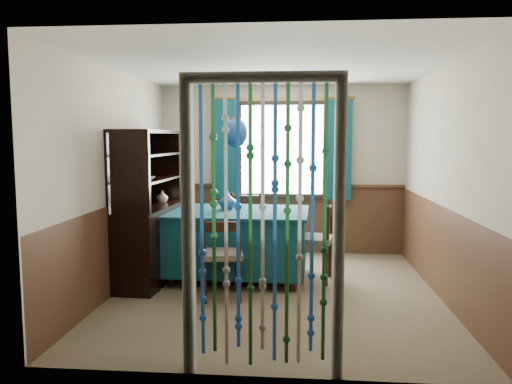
# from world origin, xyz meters

# --- Properties ---
(floor) EXTENTS (4.00, 4.00, 0.00)m
(floor) POSITION_xyz_m (0.00, 0.00, 0.00)
(floor) COLOR brown
(floor) RESTS_ON ground
(ceiling) EXTENTS (4.00, 4.00, 0.00)m
(ceiling) POSITION_xyz_m (0.00, 0.00, 2.50)
(ceiling) COLOR silver
(ceiling) RESTS_ON ground
(wall_back) EXTENTS (3.60, 0.00, 3.60)m
(wall_back) POSITION_xyz_m (0.00, 2.00, 1.25)
(wall_back) COLOR #B9AF97
(wall_back) RESTS_ON ground
(wall_front) EXTENTS (3.60, 0.00, 3.60)m
(wall_front) POSITION_xyz_m (0.00, -2.00, 1.25)
(wall_front) COLOR #B9AF97
(wall_front) RESTS_ON ground
(wall_left) EXTENTS (0.00, 4.00, 4.00)m
(wall_left) POSITION_xyz_m (-1.80, 0.00, 1.25)
(wall_left) COLOR #B9AF97
(wall_left) RESTS_ON ground
(wall_right) EXTENTS (0.00, 4.00, 4.00)m
(wall_right) POSITION_xyz_m (1.80, 0.00, 1.25)
(wall_right) COLOR #B9AF97
(wall_right) RESTS_ON ground
(wainscot_back) EXTENTS (3.60, 0.00, 3.60)m
(wainscot_back) POSITION_xyz_m (0.00, 1.99, 0.50)
(wainscot_back) COLOR #492D1C
(wainscot_back) RESTS_ON ground
(wainscot_front) EXTENTS (3.60, 0.00, 3.60)m
(wainscot_front) POSITION_xyz_m (0.00, -1.99, 0.50)
(wainscot_front) COLOR #492D1C
(wainscot_front) RESTS_ON ground
(wainscot_left) EXTENTS (0.00, 4.00, 4.00)m
(wainscot_left) POSITION_xyz_m (-1.79, 0.00, 0.50)
(wainscot_left) COLOR #492D1C
(wainscot_left) RESTS_ON ground
(wainscot_right) EXTENTS (0.00, 4.00, 4.00)m
(wainscot_right) POSITION_xyz_m (1.79, 0.00, 0.50)
(wainscot_right) COLOR #492D1C
(wainscot_right) RESTS_ON ground
(window) EXTENTS (1.32, 0.12, 1.42)m
(window) POSITION_xyz_m (0.00, 1.95, 1.55)
(window) COLOR black
(window) RESTS_ON wall_back
(doorway) EXTENTS (1.16, 0.12, 2.18)m
(doorway) POSITION_xyz_m (0.00, -1.94, 1.05)
(doorway) COLOR silver
(doorway) RESTS_ON ground
(dining_table) EXTENTS (1.78, 1.26, 0.84)m
(dining_table) POSITION_xyz_m (-0.51, 0.53, 0.48)
(dining_table) COLOR #0D3C47
(dining_table) RESTS_ON floor
(chair_near) EXTENTS (0.51, 0.50, 0.90)m
(chair_near) POSITION_xyz_m (-0.56, -0.28, 0.48)
(chair_near) COLOR black
(chair_near) RESTS_ON floor
(chair_far) EXTENTS (0.52, 0.50, 0.96)m
(chair_far) POSITION_xyz_m (-0.47, 1.28, 0.51)
(chair_far) COLOR black
(chair_far) RESTS_ON floor
(chair_left) EXTENTS (0.49, 0.50, 0.91)m
(chair_left) POSITION_xyz_m (-1.58, 0.59, 0.48)
(chair_left) COLOR black
(chair_left) RESTS_ON floor
(chair_right) EXTENTS (0.52, 0.54, 0.95)m
(chair_right) POSITION_xyz_m (0.47, 0.52, 0.50)
(chair_right) COLOR black
(chair_right) RESTS_ON floor
(sideboard) EXTENTS (0.56, 1.42, 1.82)m
(sideboard) POSITION_xyz_m (-1.54, 0.35, 0.63)
(sideboard) COLOR black
(sideboard) RESTS_ON floor
(pendant_lamp) EXTENTS (0.28, 0.28, 0.89)m
(pendant_lamp) POSITION_xyz_m (-0.51, 0.53, 1.78)
(pendant_lamp) COLOR olive
(pendant_lamp) RESTS_ON ceiling
(vase_table) EXTENTS (0.22, 0.22, 0.20)m
(vase_table) POSITION_xyz_m (-0.63, 0.64, 0.94)
(vase_table) COLOR navy
(vase_table) RESTS_ON dining_table
(bowl_shelf) EXTENTS (0.31, 0.31, 0.06)m
(bowl_shelf) POSITION_xyz_m (-1.48, 0.00, 1.27)
(bowl_shelf) COLOR beige
(bowl_shelf) RESTS_ON sideboard
(vase_sideboard) EXTENTS (0.21, 0.21, 0.16)m
(vase_sideboard) POSITION_xyz_m (-1.48, 0.73, 0.99)
(vase_sideboard) COLOR beige
(vase_sideboard) RESTS_ON sideboard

